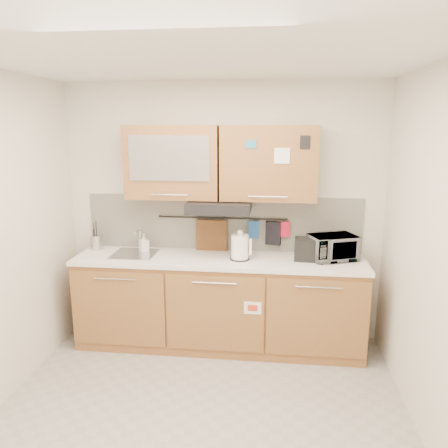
# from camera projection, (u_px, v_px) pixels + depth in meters

# --- Properties ---
(floor) EXTENTS (3.20, 3.20, 0.00)m
(floor) POSITION_uv_depth(u_px,v_px,m) (199.00, 421.00, 3.29)
(floor) COLOR #9E9993
(floor) RESTS_ON ground
(ceiling) EXTENTS (3.20, 3.20, 0.00)m
(ceiling) POSITION_uv_depth(u_px,v_px,m) (194.00, 56.00, 2.72)
(ceiling) COLOR white
(ceiling) RESTS_ON wall_back
(wall_back) EXTENTS (3.20, 0.00, 3.20)m
(wall_back) POSITION_uv_depth(u_px,v_px,m) (223.00, 213.00, 4.46)
(wall_back) COLOR silver
(wall_back) RESTS_ON ground
(wall_right) EXTENTS (0.00, 3.00, 3.00)m
(wall_right) POSITION_uv_depth(u_px,v_px,m) (440.00, 264.00, 2.82)
(wall_right) COLOR silver
(wall_right) RESTS_ON ground
(base_cabinet) EXTENTS (2.80, 0.64, 0.88)m
(base_cabinet) POSITION_uv_depth(u_px,v_px,m) (219.00, 307.00, 4.36)
(base_cabinet) COLOR #A5703A
(base_cabinet) RESTS_ON floor
(countertop) EXTENTS (2.82, 0.62, 0.04)m
(countertop) POSITION_uv_depth(u_px,v_px,m) (219.00, 260.00, 4.24)
(countertop) COLOR white
(countertop) RESTS_ON base_cabinet
(backsplash) EXTENTS (2.80, 0.02, 0.56)m
(backsplash) POSITION_uv_depth(u_px,v_px,m) (223.00, 223.00, 4.47)
(backsplash) COLOR silver
(backsplash) RESTS_ON countertop
(upper_cabinets) EXTENTS (1.82, 0.37, 0.70)m
(upper_cabinets) POSITION_uv_depth(u_px,v_px,m) (220.00, 162.00, 4.17)
(upper_cabinets) COLOR #A5703A
(upper_cabinets) RESTS_ON wall_back
(range_hood) EXTENTS (0.60, 0.46, 0.10)m
(range_hood) POSITION_uv_depth(u_px,v_px,m) (220.00, 206.00, 4.19)
(range_hood) COLOR black
(range_hood) RESTS_ON upper_cabinets
(sink) EXTENTS (0.42, 0.40, 0.26)m
(sink) POSITION_uv_depth(u_px,v_px,m) (135.00, 254.00, 4.35)
(sink) COLOR silver
(sink) RESTS_ON countertop
(utensil_rail) EXTENTS (1.30, 0.02, 0.02)m
(utensil_rail) POSITION_uv_depth(u_px,v_px,m) (222.00, 218.00, 4.42)
(utensil_rail) COLOR black
(utensil_rail) RESTS_ON backsplash
(utensil_crock) EXTENTS (0.15, 0.15, 0.30)m
(utensil_crock) POSITION_uv_depth(u_px,v_px,m) (96.00, 242.00, 4.52)
(utensil_crock) COLOR #B6B6BB
(utensil_crock) RESTS_ON countertop
(kettle) EXTENTS (0.21, 0.19, 0.29)m
(kettle) POSITION_uv_depth(u_px,v_px,m) (240.00, 248.00, 4.16)
(kettle) COLOR white
(kettle) RESTS_ON countertop
(toaster) EXTENTS (0.29, 0.19, 0.21)m
(toaster) POSITION_uv_depth(u_px,v_px,m) (310.00, 249.00, 4.14)
(toaster) COLOR black
(toaster) RESTS_ON countertop
(microwave) EXTENTS (0.51, 0.43, 0.24)m
(microwave) POSITION_uv_depth(u_px,v_px,m) (333.00, 247.00, 4.16)
(microwave) COLOR #999999
(microwave) RESTS_ON countertop
(soap_bottle) EXTENTS (0.12, 0.12, 0.18)m
(soap_bottle) POSITION_uv_depth(u_px,v_px,m) (144.00, 243.00, 4.43)
(soap_bottle) COLOR #999999
(soap_bottle) RESTS_ON countertop
(cutting_board) EXTENTS (0.32, 0.03, 0.39)m
(cutting_board) POSITION_uv_depth(u_px,v_px,m) (212.00, 239.00, 4.46)
(cutting_board) COLOR brown
(cutting_board) RESTS_ON utensil_rail
(oven_mitt) EXTENTS (0.11, 0.03, 0.18)m
(oven_mitt) POSITION_uv_depth(u_px,v_px,m) (254.00, 230.00, 4.39)
(oven_mitt) COLOR #204F93
(oven_mitt) RESTS_ON utensil_rail
(dark_pouch) EXTENTS (0.16, 0.07, 0.24)m
(dark_pouch) POSITION_uv_depth(u_px,v_px,m) (273.00, 233.00, 4.37)
(dark_pouch) COLOR black
(dark_pouch) RESTS_ON utensil_rail
(pot_holder) EXTENTS (0.12, 0.05, 0.15)m
(pot_holder) POSITION_uv_depth(u_px,v_px,m) (283.00, 229.00, 4.35)
(pot_holder) COLOR red
(pot_holder) RESTS_ON utensil_rail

